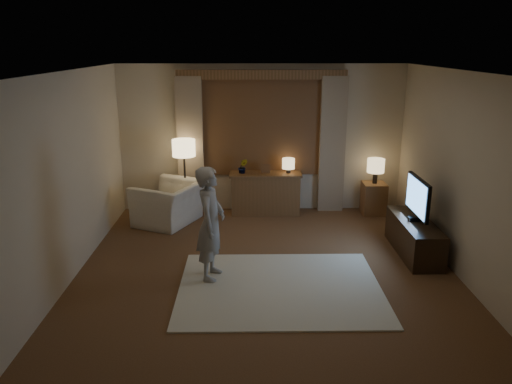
{
  "coord_description": "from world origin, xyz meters",
  "views": [
    {
      "loc": [
        -0.22,
        -5.99,
        2.91
      ],
      "look_at": [
        -0.13,
        0.6,
        0.96
      ],
      "focal_mm": 35.0,
      "sensor_mm": 36.0,
      "label": 1
    }
  ],
  "objects_px": {
    "tv_stand": "(414,237)",
    "person": "(211,223)",
    "side_table": "(374,198)",
    "sideboard": "(265,194)",
    "armchair": "(170,203)"
  },
  "relations": [
    {
      "from": "tv_stand",
      "to": "person",
      "type": "relative_size",
      "value": 0.96
    },
    {
      "from": "side_table",
      "to": "tv_stand",
      "type": "bearing_deg",
      "value": -85.01
    },
    {
      "from": "sideboard",
      "to": "side_table",
      "type": "height_order",
      "value": "sideboard"
    },
    {
      "from": "sideboard",
      "to": "tv_stand",
      "type": "height_order",
      "value": "sideboard"
    },
    {
      "from": "sideboard",
      "to": "tv_stand",
      "type": "relative_size",
      "value": 0.86
    },
    {
      "from": "sideboard",
      "to": "side_table",
      "type": "relative_size",
      "value": 2.14
    },
    {
      "from": "sideboard",
      "to": "armchair",
      "type": "distance_m",
      "value": 1.7
    },
    {
      "from": "sideboard",
      "to": "side_table",
      "type": "distance_m",
      "value": 1.93
    },
    {
      "from": "side_table",
      "to": "person",
      "type": "distance_m",
      "value": 3.74
    },
    {
      "from": "armchair",
      "to": "side_table",
      "type": "distance_m",
      "value": 3.58
    },
    {
      "from": "side_table",
      "to": "person",
      "type": "xyz_separation_m",
      "value": [
        -2.7,
        -2.54,
        0.47
      ]
    },
    {
      "from": "sideboard",
      "to": "tv_stand",
      "type": "bearing_deg",
      "value": -41.4
    },
    {
      "from": "armchair",
      "to": "tv_stand",
      "type": "xyz_separation_m",
      "value": [
        3.71,
        -1.35,
        -0.1
      ]
    },
    {
      "from": "person",
      "to": "tv_stand",
      "type": "bearing_deg",
      "value": -65.44
    },
    {
      "from": "person",
      "to": "side_table",
      "type": "bearing_deg",
      "value": -37.0
    }
  ]
}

